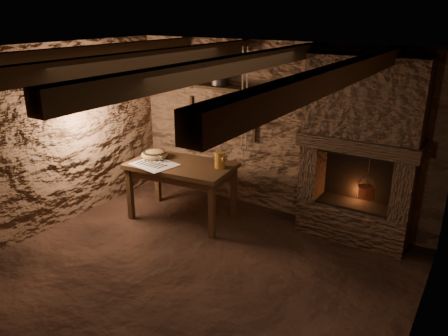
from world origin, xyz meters
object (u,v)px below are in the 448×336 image
Objects in this scene: iron_stockpot at (219,80)px; work_table at (182,189)px; stoneware_jug at (220,152)px; wooden_bowl at (155,155)px; red_pot at (366,191)px.

work_table is at bearing -98.90° from iron_stockpot.
stoneware_jug is (0.53, 0.15, 0.58)m from work_table.
wooden_bowl is 1.39m from iron_stockpot.
red_pot is at bearing 18.89° from stoneware_jug.
red_pot reaches higher than wooden_bowl.
iron_stockpot is at bearing 52.53° from wooden_bowl.
stoneware_jug is at bearing -164.24° from red_pot.
iron_stockpot reaches higher than stoneware_jug.
wooden_bowl is at bearing 173.24° from work_table.
wooden_bowl is (-1.00, -0.14, -0.17)m from stoneware_jug.
red_pot is at bearing 9.49° from work_table.
stoneware_jug is 0.91× the size of red_pot.
wooden_bowl is at bearing -127.47° from iron_stockpot.
red_pot is (1.79, 0.50, -0.32)m from stoneware_jug.
iron_stockpot is at bearing 74.89° from work_table.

